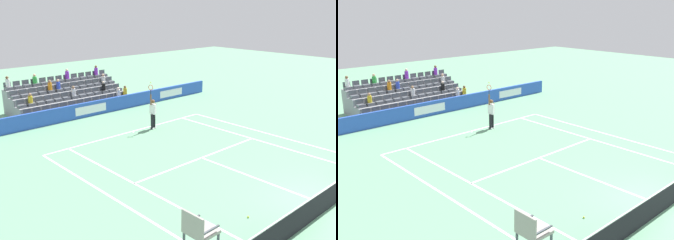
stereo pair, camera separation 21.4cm
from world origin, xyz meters
TOP-DOWN VIEW (x-y plane):
  - ground_plane at (0.00, 0.00)m, footprint 80.00×80.00m
  - line_baseline at (0.00, -11.89)m, footprint 10.97×0.10m
  - line_service at (0.00, -6.40)m, footprint 8.23×0.10m
  - line_centre_service at (0.00, -3.20)m, footprint 0.10×6.40m
  - line_singles_sideline_left at (4.12, -5.95)m, footprint 0.10×11.89m
  - line_singles_sideline_right at (-4.12, -5.95)m, footprint 0.10×11.89m
  - line_doubles_sideline_left at (5.49, -5.95)m, footprint 0.10×11.89m
  - line_doubles_sideline_right at (-5.49, -5.95)m, footprint 0.10×11.89m
  - line_centre_mark at (0.00, -11.79)m, footprint 0.10×0.20m
  - sponsor_barrier at (-0.00, -16.37)m, footprint 21.79×0.22m
  - tennis_net at (0.00, 0.00)m, footprint 11.97×0.10m
  - tennis_player at (-1.27, -11.48)m, footprint 0.54×0.43m
  - umpire_chair at (6.76, -0.36)m, footprint 0.70×0.70m
  - stadium_stand at (-0.01, -19.31)m, footprint 8.06×3.80m
  - loose_tennis_ball at (2.86, -1.61)m, footprint 0.07×0.07m

SIDE VIEW (x-z plane):
  - ground_plane at x=0.00m, z-range 0.00..0.00m
  - line_baseline at x=0.00m, z-range 0.00..0.01m
  - line_service at x=0.00m, z-range 0.00..0.01m
  - line_centre_service at x=0.00m, z-range 0.00..0.01m
  - line_singles_sideline_left at x=4.12m, z-range 0.00..0.01m
  - line_singles_sideline_right at x=-4.12m, z-range 0.00..0.01m
  - line_doubles_sideline_left at x=5.49m, z-range 0.00..0.01m
  - line_doubles_sideline_right at x=-5.49m, z-range 0.00..0.01m
  - line_centre_mark at x=0.00m, z-range 0.00..0.01m
  - loose_tennis_ball at x=2.86m, z-range 0.00..0.07m
  - sponsor_barrier at x=0.00m, z-range 0.00..0.96m
  - tennis_net at x=0.00m, z-range -0.04..1.03m
  - stadium_stand at x=-0.01m, z-range -0.63..2.00m
  - tennis_player at x=-1.27m, z-range -0.43..2.42m
  - umpire_chair at x=6.76m, z-range 0.35..2.69m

